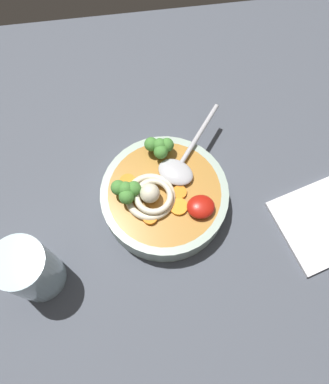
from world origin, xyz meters
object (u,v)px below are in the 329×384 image
soup_bowl (164,197)px  drinking_glass (30,270)px  noodle_pile (151,196)px  soup_spoon (180,166)px  folded_napkin (324,222)px

soup_bowl → drinking_glass: 23.67cm
noodle_pile → soup_spoon: 7.21cm
soup_bowl → folded_napkin: (26.17, -7.34, -2.05)cm
soup_bowl → noodle_pile: size_ratio=2.34×
soup_bowl → noodle_pile: bearing=-160.3°
soup_bowl → soup_spoon: soup_spoon is taller
soup_spoon → folded_napkin: 26.24cm
soup_bowl → folded_napkin: bearing=-15.7°
noodle_pile → folded_napkin: bearing=-12.9°
soup_bowl → noodle_pile: 4.18cm
soup_spoon → noodle_pile: bearing=169.6°
noodle_pile → soup_spoon: noodle_pile is taller
drinking_glass → folded_napkin: drinking_glass is taller
soup_spoon → folded_napkin: size_ratio=1.04×
drinking_glass → soup_bowl: bearing=25.5°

